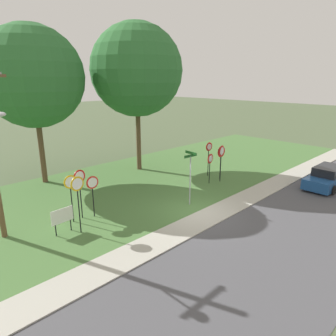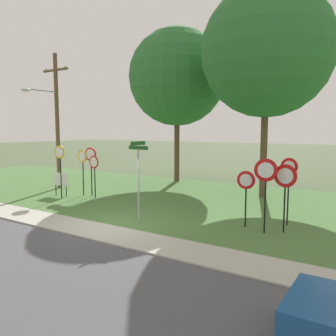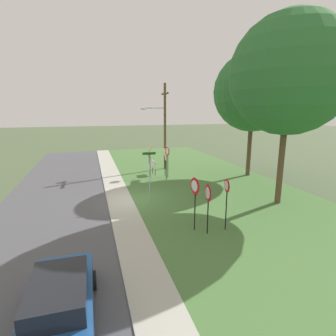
{
  "view_description": "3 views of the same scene",
  "coord_description": "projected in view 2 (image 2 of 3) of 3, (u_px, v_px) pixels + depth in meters",
  "views": [
    {
      "loc": [
        -11.81,
        -9.66,
        7.03
      ],
      "look_at": [
        1.24,
        3.52,
        1.55
      ],
      "focal_mm": 32.39,
      "sensor_mm": 36.0,
      "label": 1
    },
    {
      "loc": [
        8.59,
        -9.41,
        3.63
      ],
      "look_at": [
        0.24,
        3.56,
        1.89
      ],
      "focal_mm": 36.66,
      "sensor_mm": 36.0,
      "label": 2
    },
    {
      "loc": [
        16.13,
        -2.4,
        5.75
      ],
      "look_at": [
        -0.78,
        2.6,
        1.82
      ],
      "focal_mm": 28.28,
      "sensor_mm": 36.0,
      "label": 3
    }
  ],
  "objects": [
    {
      "name": "stop_sign_far_center",
      "position": [
        91.0,
        161.0,
        18.39
      ],
      "size": [
        0.7,
        0.15,
        2.63
      ],
      "rotation": [
        0.0,
        0.0,
        0.18
      ],
      "color": "black",
      "rests_on": "grass_median"
    },
    {
      "name": "yield_sign_far_left",
      "position": [
        266.0,
        177.0,
        11.72
      ],
      "size": [
        0.79,
        0.16,
        2.61
      ],
      "rotation": [
        0.0,
        0.0,
        0.17
      ],
      "color": "black",
      "rests_on": "grass_median"
    },
    {
      "name": "yield_sign_far_right",
      "position": [
        289.0,
        176.0,
        12.69
      ],
      "size": [
        0.65,
        0.12,
        2.55
      ],
      "rotation": [
        0.0,
        0.0,
        -0.09
      ],
      "color": "black",
      "rests_on": "grass_median"
    },
    {
      "name": "stop_sign_near_right",
      "position": [
        94.0,
        168.0,
        17.89
      ],
      "size": [
        0.67,
        0.11,
        2.24
      ],
      "rotation": [
        0.0,
        0.0,
        -0.06
      ],
      "color": "black",
      "rests_on": "grass_median"
    },
    {
      "name": "utility_pole",
      "position": [
        55.0,
        116.0,
        20.54
      ],
      "size": [
        2.1,
        2.47,
        8.08
      ],
      "color": "brown",
      "rests_on": "grass_median"
    },
    {
      "name": "notice_board",
      "position": [
        61.0,
        180.0,
        18.59
      ],
      "size": [
        1.1,
        0.1,
        1.25
      ],
      "rotation": [
        0.0,
        0.0,
        0.07
      ],
      "color": "black",
      "rests_on": "grass_median"
    },
    {
      "name": "stop_sign_far_left",
      "position": [
        60.0,
        160.0,
        17.7
      ],
      "size": [
        0.68,
        0.11,
        2.78
      ],
      "rotation": [
        0.0,
        0.0,
        0.09
      ],
      "color": "black",
      "rests_on": "grass_median"
    },
    {
      "name": "grass_median",
      "position": [
        189.0,
        199.0,
        17.9
      ],
      "size": [
        44.0,
        12.0,
        0.04
      ],
      "primitive_type": "cube",
      "color": "#477038",
      "rests_on": "ground_plane"
    },
    {
      "name": "yield_sign_near_right",
      "position": [
        246.0,
        186.0,
        12.48
      ],
      "size": [
        0.67,
        0.12,
        2.1
      ],
      "rotation": [
        0.0,
        0.0,
        0.09
      ],
      "color": "black",
      "rests_on": "grass_median"
    },
    {
      "name": "oak_tree_right",
      "position": [
        267.0,
        51.0,
        17.6
      ],
      "size": [
        6.79,
        6.79,
        10.99
      ],
      "color": "brown",
      "rests_on": "grass_median"
    },
    {
      "name": "street_name_post",
      "position": [
        138.0,
        175.0,
        13.24
      ],
      "size": [
        0.96,
        0.82,
        3.14
      ],
      "rotation": [
        0.0,
        0.0,
        -0.07
      ],
      "color": "#9EA0A8",
      "rests_on": "grass_median"
    },
    {
      "name": "sidewalk_strip",
      "position": [
        96.0,
        231.0,
        12.22
      ],
      "size": [
        44.0,
        1.6,
        0.06
      ],
      "primitive_type": "cube",
      "color": "#ADAA9E",
      "rests_on": "ground_plane"
    },
    {
      "name": "oak_tree_left",
      "position": [
        177.0,
        77.0,
        23.15
      ],
      "size": [
        6.53,
        6.53,
        10.37
      ],
      "color": "brown",
      "rests_on": "grass_median"
    },
    {
      "name": "yield_sign_near_left",
      "position": [
        285.0,
        182.0,
        11.79
      ],
      "size": [
        0.81,
        0.11,
        2.4
      ],
      "rotation": [
        0.0,
        0.0,
        -0.07
      ],
      "color": "black",
      "rests_on": "grass_median"
    },
    {
      "name": "stop_sign_near_left",
      "position": [
        82.0,
        163.0,
        18.62
      ],
      "size": [
        0.68,
        0.09,
        2.49
      ],
      "rotation": [
        0.0,
        0.0,
        -0.02
      ],
      "color": "black",
      "rests_on": "grass_median"
    },
    {
      "name": "ground_plane",
      "position": [
        112.0,
        226.0,
        12.89
      ],
      "size": [
        160.0,
        160.0,
        0.0
      ],
      "primitive_type": "plane",
      "color": "#4C5B3D"
    }
  ]
}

